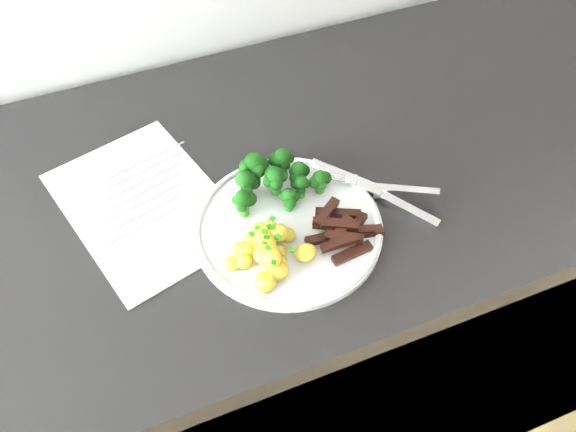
% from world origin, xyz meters
% --- Properties ---
extents(counter, '(2.35, 0.59, 0.88)m').
position_xyz_m(counter, '(-0.11, 1.68, 0.44)').
color(counter, black).
rests_on(counter, ground).
extents(recipe_paper, '(0.25, 0.31, 0.00)m').
position_xyz_m(recipe_paper, '(-0.18, 1.70, 0.88)').
color(recipe_paper, silver).
rests_on(recipe_paper, counter).
extents(plate, '(0.25, 0.25, 0.01)m').
position_xyz_m(plate, '(-0.01, 1.58, 0.89)').
color(plate, silver).
rests_on(plate, counter).
extents(broccoli, '(0.14, 0.09, 0.06)m').
position_xyz_m(broccoli, '(-0.01, 1.64, 0.92)').
color(broccoli, '#256B1A').
rests_on(broccoli, plate).
extents(potatoes, '(0.12, 0.10, 0.04)m').
position_xyz_m(potatoes, '(-0.06, 1.55, 0.91)').
color(potatoes, gold).
rests_on(potatoes, plate).
extents(beef_strips, '(0.10, 0.09, 0.03)m').
position_xyz_m(beef_strips, '(0.05, 1.54, 0.90)').
color(beef_strips, black).
rests_on(beef_strips, plate).
extents(fork, '(0.14, 0.10, 0.02)m').
position_xyz_m(fork, '(0.13, 1.59, 0.90)').
color(fork, silver).
rests_on(fork, plate).
extents(knife, '(0.13, 0.17, 0.02)m').
position_xyz_m(knife, '(0.13, 1.57, 0.89)').
color(knife, silver).
rests_on(knife, plate).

